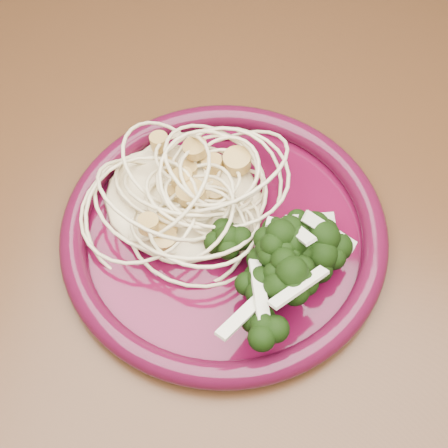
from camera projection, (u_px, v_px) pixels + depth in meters
name	position (u px, v px, depth m)	size (l,w,h in m)	color
dining_table	(254.00, 300.00, 0.60)	(1.20, 0.80, 0.75)	#472814
dinner_plate	(224.00, 231.00, 0.52)	(0.35, 0.35, 0.02)	#45071D
spaghetti_pile	(183.00, 194.00, 0.52)	(0.14, 0.12, 0.03)	beige
scallop_cluster	(181.00, 169.00, 0.49)	(0.11, 0.11, 0.04)	tan
broccoli_pile	(278.00, 255.00, 0.48)	(0.09, 0.14, 0.05)	black
onion_garnish	(281.00, 234.00, 0.45)	(0.06, 0.09, 0.05)	beige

